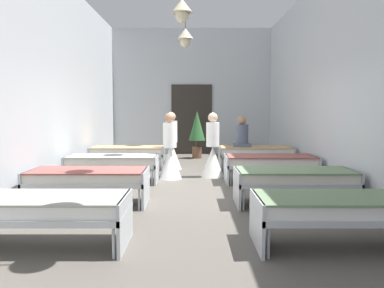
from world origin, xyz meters
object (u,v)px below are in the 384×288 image
bed_left_row_2 (113,162)px  nurse_mid_aisle (172,149)px  potted_plant (198,129)px  bed_right_row_0 (341,208)px  bed_right_row_1 (295,178)px  bed_left_row_3 (128,152)px  bed_right_row_3 (256,152)px  bed_right_row_2 (271,162)px  nurse_near_aisle (171,155)px  bed_left_row_1 (89,178)px  nurse_far_aisle (213,154)px  patient_seated_primary (243,135)px  bed_left_row_0 (43,208)px

bed_left_row_2 → nurse_mid_aisle: bearing=57.3°
potted_plant → bed_left_row_2: bearing=-114.4°
bed_right_row_0 → bed_left_row_2: size_ratio=1.00×
bed_right_row_1 → nurse_mid_aisle: size_ratio=1.28×
bed_left_row_2 → bed_left_row_3: bearing=90.0°
bed_right_row_3 → bed_right_row_2: bearing=-90.0°
bed_right_row_2 → potted_plant: bearing=110.4°
nurse_near_aisle → potted_plant: (0.65, 3.61, 0.40)m
bed_left_row_1 → nurse_far_aisle: (2.15, 2.57, 0.09)m
bed_left_row_1 → bed_right_row_1: (3.34, 0.00, 0.00)m
bed_right_row_0 → nurse_near_aisle: size_ratio=1.28×
bed_right_row_2 → patient_seated_primary: bearing=100.3°
bed_left_row_1 → bed_left_row_2: same height
nurse_far_aisle → bed_right_row_1: bearing=-125.1°
bed_left_row_1 → bed_right_row_0: bearing=-29.7°
patient_seated_primary → nurse_far_aisle: bearing=-123.6°
bed_right_row_1 → bed_left_row_2: size_ratio=1.00×
bed_right_row_3 → nurse_mid_aisle: bearing=-177.2°
bed_left_row_3 → bed_right_row_3: size_ratio=1.00×
bed_right_row_2 → bed_left_row_3: same height
nurse_far_aisle → potted_plant: size_ratio=0.99×
nurse_mid_aisle → bed_left_row_2: bearing=56.4°
bed_left_row_1 → potted_plant: potted_plant is taller
bed_left_row_0 → nurse_far_aisle: 4.96m
bed_right_row_3 → patient_seated_primary: patient_seated_primary is taller
bed_left_row_3 → nurse_near_aisle: (1.19, -1.47, 0.09)m
bed_right_row_1 → patient_seated_primary: 3.86m
bed_right_row_0 → bed_right_row_2: bearing=90.0°
nurse_near_aisle → patient_seated_primary: nurse_near_aisle is taller
bed_right_row_2 → patient_seated_primary: size_ratio=2.37×
bed_right_row_3 → nurse_mid_aisle: 2.19m
bed_left_row_0 → bed_left_row_2: 3.80m
bed_left_row_3 → bed_right_row_3: 3.34m
bed_left_row_0 → potted_plant: bearing=76.8°
bed_right_row_3 → nurse_far_aisle: bearing=-133.8°
nurse_far_aisle → patient_seated_primary: size_ratio=1.86×
bed_right_row_0 → bed_right_row_2: size_ratio=1.00×
bed_left_row_2 → potted_plant: size_ratio=1.27×
nurse_mid_aisle → bed_right_row_0: bearing=110.5°
nurse_mid_aisle → nurse_far_aisle: 1.51m
nurse_near_aisle → nurse_mid_aisle: size_ratio=1.00×
bed_left_row_3 → bed_right_row_3: bearing=0.0°
bed_left_row_3 → patient_seated_primary: (2.99, 0.02, 0.43)m
bed_left_row_1 → bed_left_row_0: bearing=-90.0°
bed_right_row_0 → bed_left_row_1: bearing=150.3°
nurse_near_aisle → potted_plant: size_ratio=0.99×
bed_left_row_0 → nurse_far_aisle: size_ratio=1.28×
nurse_mid_aisle → bed_left_row_0: bearing=77.5°
bed_left_row_1 → nurse_mid_aisle: 3.87m
bed_left_row_1 → patient_seated_primary: patient_seated_primary is taller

